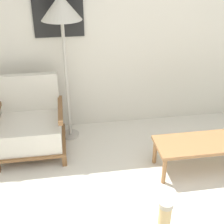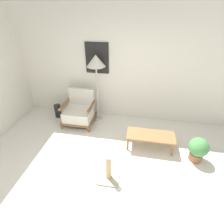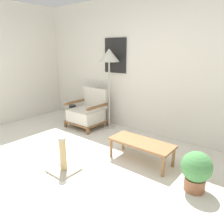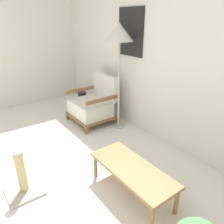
{
  "view_description": "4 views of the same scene",
  "coord_description": "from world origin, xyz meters",
  "views": [
    {
      "loc": [
        -0.63,
        -1.27,
        2.14
      ],
      "look_at": [
        -0.17,
        1.62,
        0.55
      ],
      "focal_mm": 50.0,
      "sensor_mm": 36.0,
      "label": 1
    },
    {
      "loc": [
        0.43,
        -1.69,
        2.65
      ],
      "look_at": [
        -0.17,
        1.62,
        0.55
      ],
      "focal_mm": 28.0,
      "sensor_mm": 36.0,
      "label": 2
    },
    {
      "loc": [
        2.29,
        -1.43,
        1.69
      ],
      "look_at": [
        -0.17,
        1.62,
        0.55
      ],
      "focal_mm": 35.0,
      "sensor_mm": 36.0,
      "label": 3
    },
    {
      "loc": [
        2.07,
        -0.03,
        1.76
      ],
      "look_at": [
        -0.17,
        1.62,
        0.55
      ],
      "focal_mm": 35.0,
      "sensor_mm": 36.0,
      "label": 4
    }
  ],
  "objects": [
    {
      "name": "armchair",
      "position": [
        -1.06,
        1.85,
        0.32
      ],
      "size": [
        0.75,
        0.68,
        0.84
      ],
      "color": "brown",
      "rests_on": "ground_plane"
    },
    {
      "name": "wall_back",
      "position": [
        -0.0,
        2.39,
        1.35
      ],
      "size": [
        8.0,
        0.09,
        2.7
      ],
      "color": "silver",
      "rests_on": "ground_plane"
    },
    {
      "name": "coffee_table",
      "position": [
        0.72,
        1.23,
        0.29
      ],
      "size": [
        0.99,
        0.41,
        0.33
      ],
      "color": "olive",
      "rests_on": "ground_plane"
    },
    {
      "name": "floor_lamp",
      "position": [
        -0.63,
        2.09,
        1.5
      ],
      "size": [
        0.43,
        0.43,
        1.69
      ],
      "color": "#B7B2A8",
      "rests_on": "ground_plane"
    }
  ]
}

